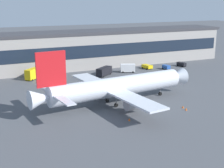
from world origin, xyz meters
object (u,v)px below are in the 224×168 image
object	(u,v)px
catering_truck	(33,73)
traffic_cone_1	(183,107)
traffic_cone_0	(186,109)
pushback_tractor	(147,66)
baggage_tug	(166,67)
traffic_cone_2	(129,119)
airliner	(115,87)
fuel_truck	(104,71)
stair_truck	(128,68)
follow_me_car	(182,64)

from	to	relation	value
catering_truck	traffic_cone_1	xyz separation A→B (m)	(31.36, -52.46, -1.97)
traffic_cone_0	traffic_cone_1	world-z (taller)	traffic_cone_0
traffic_cone_0	traffic_cone_1	distance (m)	2.02
traffic_cone_0	pushback_tractor	bearing A→B (deg)	70.12
baggage_tug	traffic_cone_2	xyz separation A→B (m)	(-44.06, -48.42, -0.74)
catering_truck	traffic_cone_1	world-z (taller)	catering_truck
airliner	fuel_truck	bearing A→B (deg)	71.57
airliner	stair_truck	size ratio (longest dim) A/B	8.03
baggage_tug	traffic_cone_2	size ratio (longest dim) A/B	5.39
follow_me_car	traffic_cone_0	distance (m)	61.92
catering_truck	traffic_cone_2	world-z (taller)	catering_truck
catering_truck	traffic_cone_1	bearing A→B (deg)	-59.13
baggage_tug	traffic_cone_0	distance (m)	54.58
pushback_tractor	traffic_cone_2	world-z (taller)	pushback_tractor
pushback_tractor	fuel_truck	distance (m)	23.15
fuel_truck	traffic_cone_0	distance (m)	48.47
stair_truck	traffic_cone_2	world-z (taller)	stair_truck
traffic_cone_2	fuel_truck	bearing A→B (deg)	73.67
airliner	follow_me_car	size ratio (longest dim) A/B	11.10
baggage_tug	catering_truck	distance (m)	57.31
baggage_tug	follow_me_car	distance (m)	10.37
follow_me_car	traffic_cone_2	xyz separation A→B (m)	(-54.16, -50.73, -0.74)
baggage_tug	follow_me_car	bearing A→B (deg)	12.91
airliner	traffic_cone_0	distance (m)	21.02
catering_truck	traffic_cone_2	distance (m)	56.38
airliner	baggage_tug	distance (m)	54.10
stair_truck	catering_truck	distance (m)	39.11
pushback_tractor	traffic_cone_0	distance (m)	55.72
airliner	pushback_tractor	bearing A→B (deg)	48.57
traffic_cone_2	traffic_cone_0	bearing A→B (deg)	1.31
traffic_cone_0	traffic_cone_2	distance (m)	18.09
follow_me_car	airliner	bearing A→B (deg)	-144.39
follow_me_car	catering_truck	bearing A→B (deg)	176.48
stair_truck	traffic_cone_1	xyz separation A→B (m)	(-7.43, -47.53, -1.66)
stair_truck	traffic_cone_1	distance (m)	48.13
pushback_tractor	catering_truck	distance (m)	49.98
stair_truck	traffic_cone_0	bearing A→B (deg)	-98.98
pushback_tractor	stair_truck	bearing A→B (deg)	-165.45
airliner	pushback_tractor	distance (m)	52.14
traffic_cone_1	follow_me_car	bearing A→B (deg)	53.57
stair_truck	fuel_truck	xyz separation A→B (m)	(-11.65, -1.21, -0.10)
airliner	traffic_cone_1	xyz separation A→B (m)	(15.83, -11.44, -4.87)
stair_truck	follow_me_car	distance (m)	28.27
baggage_tug	fuel_truck	size ratio (longest dim) A/B	0.45
pushback_tractor	traffic_cone_2	size ratio (longest dim) A/B	7.41
traffic_cone_0	traffic_cone_2	world-z (taller)	traffic_cone_0
fuel_truck	baggage_tug	bearing A→B (deg)	-0.55
traffic_cone_0	traffic_cone_1	size ratio (longest dim) A/B	1.12
follow_me_car	traffic_cone_2	size ratio (longest dim) A/B	6.70
catering_truck	traffic_cone_1	distance (m)	61.15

